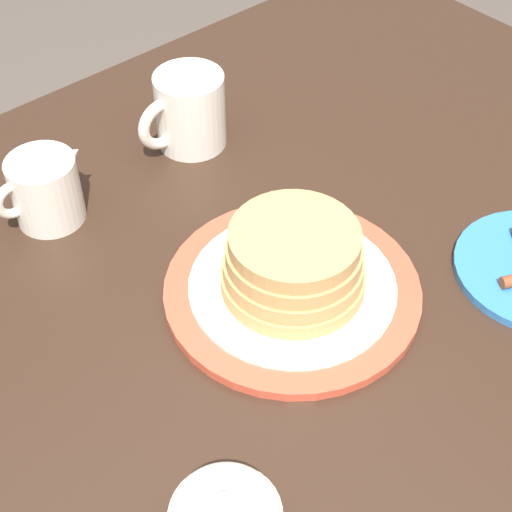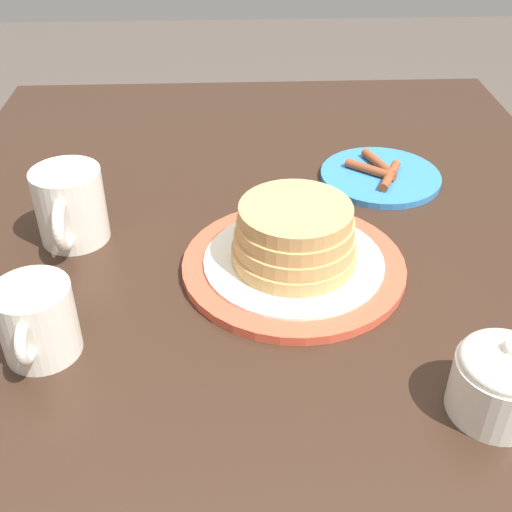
{
  "view_description": "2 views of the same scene",
  "coord_description": "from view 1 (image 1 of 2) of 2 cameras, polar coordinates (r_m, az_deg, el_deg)",
  "views": [
    {
      "loc": [
        0.35,
        0.43,
        1.42
      ],
      "look_at": [
        -0.05,
        -0.02,
        0.8
      ],
      "focal_mm": 55.0,
      "sensor_mm": 36.0,
      "label": 1
    },
    {
      "loc": [
        0.59,
        -0.05,
        1.26
      ],
      "look_at": [
        -0.05,
        -0.02,
        0.8
      ],
      "focal_mm": 45.0,
      "sensor_mm": 36.0,
      "label": 2
    }
  ],
  "objects": [
    {
      "name": "coffee_mug",
      "position": [
        1.03,
        -4.95,
        10.49
      ],
      "size": [
        0.13,
        0.09,
        0.1
      ],
      "color": "silver",
      "rests_on": "dining_table"
    },
    {
      "name": "dining_table",
      "position": [
        0.94,
        -1.54,
        -8.19
      ],
      "size": [
        1.44,
        0.97,
        0.77
      ],
      "color": "#332116",
      "rests_on": "ground_plane"
    },
    {
      "name": "pancake_plate",
      "position": [
        0.84,
        2.71,
        -1.23
      ],
      "size": [
        0.28,
        0.28,
        0.09
      ],
      "color": "#DB5138",
      "rests_on": "dining_table"
    },
    {
      "name": "creamer_pitcher",
      "position": [
        0.95,
        -15.03,
        4.77
      ],
      "size": [
        0.12,
        0.08,
        0.09
      ],
      "color": "silver",
      "rests_on": "dining_table"
    }
  ]
}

